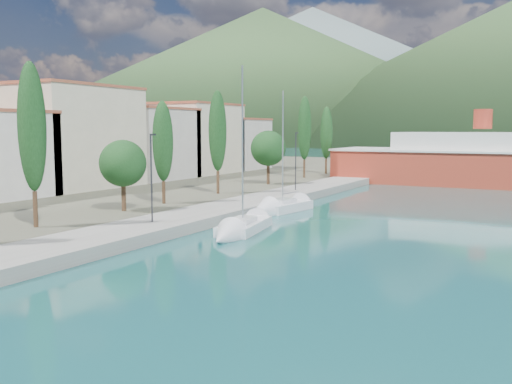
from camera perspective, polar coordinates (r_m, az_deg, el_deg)
The scene contains 8 objects.
ground at distance 136.31m, azimuth 21.61°, elevation 2.81°, with size 1400.00×1400.00×0.00m, color #185456.
quay at distance 48.51m, azimuth -2.66°, elevation -1.73°, with size 5.00×88.00×0.80m, color gray.
land_strip at distance 81.23m, azimuth -22.44°, elevation 0.99°, with size 70.00×148.00×0.70m, color #565644.
town_buildings at distance 70.66m, azimuth -14.27°, elevation 4.79°, with size 9.20×69.20×11.30m.
tree_row at distance 56.90m, azimuth -4.23°, elevation 5.06°, with size 4.16×62.05×10.92m.
lamp_posts at distance 39.55m, azimuth -10.51°, elevation 1.72°, with size 0.15×48.88×6.06m.
sailboat_near at distance 38.41m, azimuth -2.16°, elevation -4.00°, with size 3.80×8.87×12.37m.
sailboat_mid at distance 48.82m, azimuth 1.68°, elevation -1.77°, with size 3.54×8.05×11.44m.
Camera 1 is at (15.69, -15.22, 7.13)m, focal length 40.00 mm.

